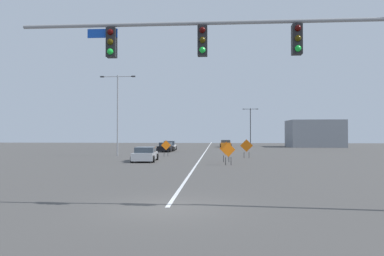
% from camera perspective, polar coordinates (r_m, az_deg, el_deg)
% --- Properties ---
extents(ground, '(174.00, 174.00, 0.00)m').
position_cam_1_polar(ground, '(13.01, -3.96, -12.49)').
color(ground, '#4C4947').
extents(road_centre_stripe, '(0.16, 96.66, 0.01)m').
position_cam_1_polar(road_centre_stripe, '(61.03, 2.41, -3.34)').
color(road_centre_stripe, white).
rests_on(road_centre_stripe, ground).
extents(traffic_signal_assembly, '(13.21, 0.44, 7.17)m').
position_cam_1_polar(traffic_signal_assembly, '(12.97, 10.06, 11.46)').
color(traffic_signal_assembly, gray).
rests_on(traffic_signal_assembly, ground).
extents(street_lamp_far_right, '(4.19, 0.24, 9.49)m').
position_cam_1_polar(street_lamp_far_right, '(43.15, -11.73, 3.06)').
color(street_lamp_far_right, gray).
rests_on(street_lamp_far_right, ground).
extents(street_lamp_near_right, '(3.32, 0.24, 8.03)m').
position_cam_1_polar(street_lamp_near_right, '(77.89, 9.26, 0.69)').
color(street_lamp_near_right, black).
rests_on(street_lamp_near_right, ground).
extents(construction_sign_left_lane, '(1.24, 0.06, 1.86)m').
position_cam_1_polar(construction_sign_left_lane, '(33.16, 5.45, -3.41)').
color(construction_sign_left_lane, orange).
rests_on(construction_sign_left_lane, ground).
extents(construction_sign_right_lane, '(1.17, 0.31, 1.88)m').
position_cam_1_polar(construction_sign_right_lane, '(29.87, 5.79, -3.64)').
color(construction_sign_right_lane, orange).
rests_on(construction_sign_right_lane, ground).
extents(construction_sign_left_shoulder, '(1.35, 0.16, 2.01)m').
position_cam_1_polar(construction_sign_left_shoulder, '(38.75, 8.65, -2.90)').
color(construction_sign_left_shoulder, orange).
rests_on(construction_sign_left_shoulder, ground).
extents(construction_sign_median_near, '(1.11, 0.30, 1.85)m').
position_cam_1_polar(construction_sign_median_near, '(41.21, -4.15, -2.89)').
color(construction_sign_median_near, orange).
rests_on(construction_sign_median_near, ground).
extents(car_orange_passing, '(2.18, 3.97, 1.38)m').
position_cam_1_polar(car_orange_passing, '(69.67, 5.36, -2.51)').
color(car_orange_passing, orange).
rests_on(car_orange_passing, ground).
extents(car_black_approaching, '(2.13, 3.93, 1.34)m').
position_cam_1_polar(car_black_approaching, '(51.76, -4.23, -3.08)').
color(car_black_approaching, black).
rests_on(car_black_approaching, ground).
extents(car_white_distant, '(2.18, 4.24, 1.46)m').
position_cam_1_polar(car_white_distant, '(56.08, -3.60, -2.87)').
color(car_white_distant, white).
rests_on(car_white_distant, ground).
extents(car_silver_near, '(2.37, 4.63, 1.34)m').
position_cam_1_polar(car_silver_near, '(34.32, -7.45, -4.18)').
color(car_silver_near, '#B7BABF').
rests_on(car_silver_near, ground).
extents(roadside_building_east, '(9.97, 8.00, 5.22)m').
position_cam_1_polar(roadside_building_east, '(74.02, 18.87, -0.85)').
color(roadside_building_east, gray).
rests_on(roadside_building_east, ground).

